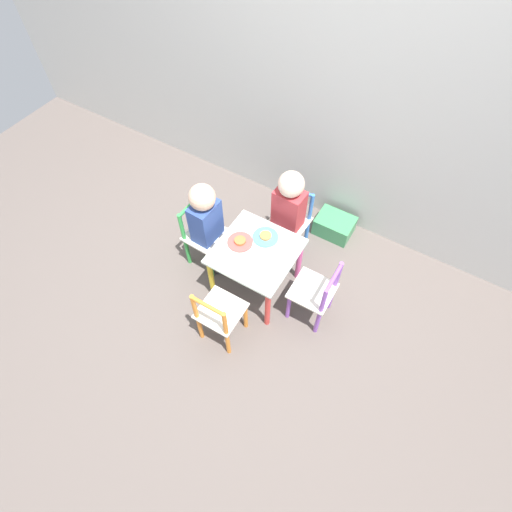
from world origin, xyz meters
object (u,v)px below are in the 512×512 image
Objects in this scene: kids_table at (256,257)px; child_left at (208,221)px; chair_green at (204,236)px; chair_orange at (220,315)px; child_back at (288,208)px; plate_left at (240,242)px; storage_bin at (334,226)px; chair_blue at (290,222)px; plate_back at (266,237)px; chair_purple at (316,293)px.

kids_table is 0.66× the size of child_left.
chair_green is 0.70× the size of child_left.
chair_orange reaches higher than kids_table.
child_back is 0.41m from plate_left.
chair_green is at bearing -134.71° from storage_bin.
chair_orange is at bearing -133.61° from chair_green.
chair_green is 1.03m from storage_bin.
storage_bin is at bearing 52.95° from chair_blue.
child_back reaches higher than plate_back.
chair_purple is at bearing -135.05° from chair_orange.
child_left is 4.56× the size of plate_back.
chair_orange is 0.59m from plate_back.
plate_left is (-0.14, -0.44, 0.17)m from chair_blue.
child_left reaches higher than chair_purple.
chair_green is 3.25× the size of plate_left.
chair_green is 0.70× the size of child_back.
plate_back reaches higher than storage_bin.
chair_blue is 3.25× the size of plate_left.
chair_orange is 0.49m from plate_left.
chair_green is (-0.44, 0.02, -0.09)m from kids_table.
child_left is at bearing 177.71° from kids_table.
kids_table is at bearing -90.00° from chair_blue.
chair_purple is 3.19× the size of plate_back.
storage_bin is at bearing 62.07° from plate_left.
child_back is at bearing 85.72° from plate_back.
chair_blue is 0.62m from child_left.
chair_green is 0.62m from child_back.
child_back is 2.70× the size of storage_bin.
child_back is (-0.00, -0.06, 0.20)m from chair_blue.
plate_back is 0.76m from storage_bin.
child_back is at bearing -90.00° from chair_blue.
child_left is 2.70× the size of storage_bin.
child_back reaches higher than storage_bin.
child_left is 4.64× the size of plate_left.
chair_purple is at bearing -43.34° from chair_blue.
chair_orange is 1.22m from storage_bin.
chair_orange is (-0.02, -0.88, 0.00)m from chair_blue.
child_left is 0.40m from plate_back.
kids_table is at bearing -90.00° from chair_orange.
kids_table is 0.66× the size of child_back.
chair_green is 0.64m from chair_orange.
child_back is (0.02, 0.38, 0.12)m from kids_table.
plate_back is 0.59× the size of storage_bin.
child_back is (0.02, 0.82, 0.20)m from chair_orange.
storage_bin is at bearing -39.80° from child_left.
chair_blue is (0.46, 0.42, 0.00)m from chair_green.
plate_left is (-0.56, -0.00, 0.17)m from chair_purple.
plate_left is (-0.14, -0.38, -0.04)m from child_back.
chair_purple is 0.70× the size of child_left.
chair_green reaches higher than plate_left.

